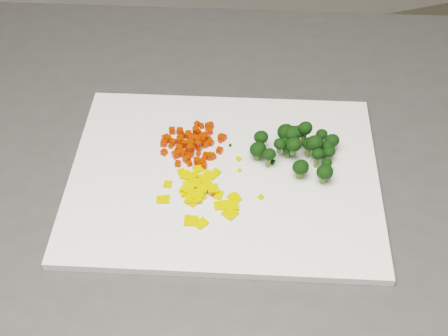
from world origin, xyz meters
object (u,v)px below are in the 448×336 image
object	(u,v)px
carrot_pile	(193,139)
broccoli_pile	(297,146)
pepper_pile	(197,194)
cutting_board	(224,176)
counter_block	(215,324)

from	to	relation	value
carrot_pile	broccoli_pile	bearing A→B (deg)	-27.85
pepper_pile	broccoli_pile	xyz separation A→B (m)	(0.14, 0.03, 0.02)
cutting_board	broccoli_pile	xyz separation A→B (m)	(0.10, -0.00, 0.03)
cutting_board	pepper_pile	size ratio (longest dim) A/B	3.88
counter_block	cutting_board	xyz separation A→B (m)	(0.00, -0.05, 0.46)
pepper_pile	broccoli_pile	size ratio (longest dim) A/B	0.97
counter_block	cutting_board	bearing A→B (deg)	-87.15
pepper_pile	broccoli_pile	distance (m)	0.15
pepper_pile	carrot_pile	bearing A→B (deg)	77.63
broccoli_pile	pepper_pile	bearing A→B (deg)	-169.24
counter_block	cutting_board	distance (m)	0.46
broccoli_pile	carrot_pile	bearing A→B (deg)	152.15
counter_block	carrot_pile	world-z (taller)	carrot_pile
carrot_pile	pepper_pile	distance (m)	0.10
cutting_board	carrot_pile	size ratio (longest dim) A/B	4.50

